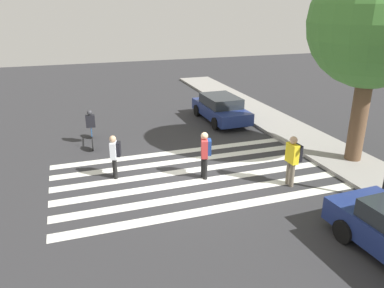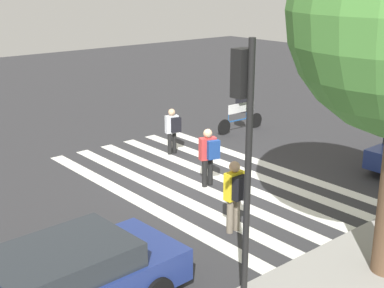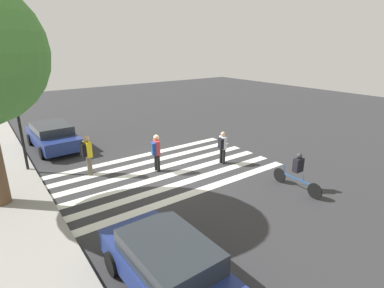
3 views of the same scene
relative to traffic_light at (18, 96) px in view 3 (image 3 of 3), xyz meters
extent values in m
plane|color=#2D2D30|center=(-3.67, -5.14, -3.48)|extent=(60.00, 60.00, 0.00)
cube|color=gray|center=(-3.67, 1.11, -3.41)|extent=(36.00, 2.50, 0.14)
cube|color=silver|center=(-6.14, -5.14, -3.48)|extent=(0.45, 10.00, 0.01)
cube|color=silver|center=(-5.15, -5.14, -3.48)|extent=(0.45, 10.00, 0.01)
cube|color=silver|center=(-4.16, -5.14, -3.48)|extent=(0.45, 10.00, 0.01)
cube|color=silver|center=(-3.17, -5.14, -3.48)|extent=(0.45, 10.00, 0.01)
cube|color=silver|center=(-2.18, -5.14, -3.48)|extent=(0.45, 10.00, 0.01)
cube|color=silver|center=(-1.19, -5.14, -3.48)|extent=(0.45, 10.00, 0.01)
cylinder|color=black|center=(0.00, 0.12, -0.99)|extent=(0.12, 0.12, 4.99)
cube|color=black|center=(0.00, -0.09, 0.88)|extent=(0.32, 0.26, 0.84)
cube|color=silver|center=(0.00, -0.09, 0.28)|extent=(0.60, 0.02, 0.16)
sphere|color=#590F0F|center=(0.00, -0.25, 1.11)|extent=(0.15, 0.15, 0.15)
sphere|color=#59470F|center=(0.00, -0.25, 0.88)|extent=(0.15, 0.15, 0.15)
sphere|color=gold|center=(0.00, -0.25, 0.65)|extent=(0.15, 0.15, 0.15)
cylinder|color=black|center=(-4.58, -7.83, -3.10)|extent=(0.14, 0.14, 0.77)
cylinder|color=black|center=(-4.37, -7.83, -3.10)|extent=(0.14, 0.14, 0.77)
cube|color=silver|center=(-4.48, -7.83, -2.41)|extent=(0.49, 0.32, 0.61)
sphere|color=tan|center=(-4.48, -7.83, -1.98)|extent=(0.24, 0.24, 0.24)
cube|color=black|center=(-4.52, -7.65, -2.41)|extent=(0.37, 0.24, 0.51)
cylinder|color=black|center=(-3.52, -4.76, -3.07)|extent=(0.16, 0.16, 0.83)
cylinder|color=black|center=(-3.30, -4.76, -3.07)|extent=(0.16, 0.16, 0.83)
cube|color=#B73333|center=(-3.41, -4.76, -2.32)|extent=(0.53, 0.35, 0.66)
sphere|color=tan|center=(-3.41, -4.76, -1.86)|extent=(0.26, 0.26, 0.26)
cube|color=navy|center=(-3.47, -4.58, -2.32)|extent=(0.40, 0.27, 0.55)
cylinder|color=#6B6051|center=(-2.02, -2.13, -3.06)|extent=(0.16, 0.16, 0.86)
cylinder|color=#6B6051|center=(-1.79, -2.13, -3.06)|extent=(0.16, 0.16, 0.86)
cube|color=yellow|center=(-1.91, -2.13, -2.29)|extent=(0.51, 0.24, 0.68)
sphere|color=tan|center=(-1.91, -2.13, -1.81)|extent=(0.27, 0.27, 0.27)
cube|color=black|center=(-1.90, -1.93, -2.29)|extent=(0.38, 0.19, 0.57)
cylinder|color=black|center=(-7.50, -8.38, -3.18)|extent=(0.62, 0.07, 0.62)
cylinder|color=black|center=(-9.22, -8.29, -3.18)|extent=(0.62, 0.07, 0.62)
cube|color=#1E4C8C|center=(-8.36, -8.33, -3.01)|extent=(1.46, 0.11, 0.04)
cylinder|color=#1E4C8C|center=(-8.66, -8.32, -2.85)|extent=(0.03, 0.03, 0.32)
cylinder|color=#1E4C8C|center=(-7.72, -8.37, -2.81)|extent=(0.03, 0.03, 0.40)
cube|color=black|center=(-8.36, -8.33, -2.41)|extent=(0.26, 0.41, 0.55)
sphere|color=#333338|center=(-8.36, -8.33, -2.02)|extent=(0.22, 0.22, 0.22)
cube|color=navy|center=(-9.80, -1.44, -2.92)|extent=(4.32, 1.82, 0.60)
cube|color=#23282D|center=(-9.80, -1.44, -2.36)|extent=(2.39, 1.65, 0.52)
cylinder|color=black|center=(-8.48, -0.56, -3.16)|extent=(0.64, 0.21, 0.64)
cylinder|color=black|center=(-8.45, -2.28, -3.16)|extent=(0.64, 0.21, 0.64)
cube|color=navy|center=(2.85, -1.64, -2.89)|extent=(4.67, 2.10, 0.66)
cube|color=#23282D|center=(2.85, -1.64, -2.33)|extent=(2.60, 1.86, 0.47)
cylinder|color=black|center=(4.24, -0.65, -3.16)|extent=(0.65, 0.23, 0.64)
cylinder|color=black|center=(4.31, -2.52, -3.16)|extent=(0.65, 0.23, 0.64)
cylinder|color=black|center=(1.39, -0.76, -3.16)|extent=(0.65, 0.23, 0.64)
cylinder|color=black|center=(1.46, -2.63, -3.16)|extent=(0.65, 0.23, 0.64)
camera|label=1|loc=(8.18, -9.14, 2.48)|focal=35.00mm
camera|label=2|loc=(6.47, 6.28, 2.44)|focal=50.00mm
camera|label=3|loc=(-14.72, 1.48, 2.13)|focal=28.00mm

